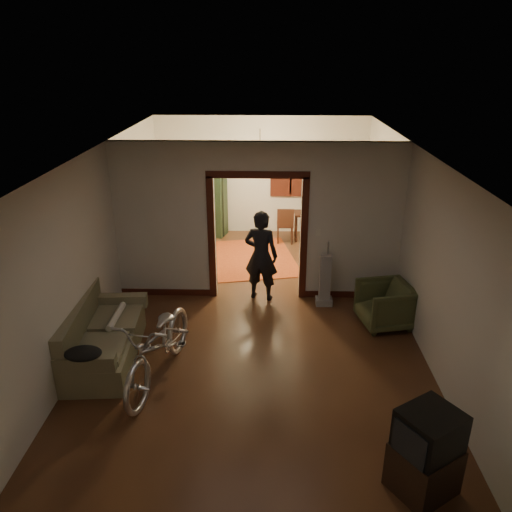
{
  "coord_description": "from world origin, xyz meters",
  "views": [
    {
      "loc": [
        0.2,
        -7.49,
        4.17
      ],
      "look_at": [
        0.0,
        -0.3,
        1.2
      ],
      "focal_mm": 35.0,
      "sensor_mm": 36.0,
      "label": 1
    }
  ],
  "objects_px": {
    "bicycle": "(160,344)",
    "locker": "(208,201)",
    "desk": "(313,226)",
    "armchair": "(385,305)",
    "sofa": "(104,332)",
    "person": "(261,256)"
  },
  "relations": [
    {
      "from": "desk",
      "to": "bicycle",
      "type": "bearing_deg",
      "value": -98.97
    },
    {
      "from": "bicycle",
      "to": "locker",
      "type": "relative_size",
      "value": 1.22
    },
    {
      "from": "armchair",
      "to": "desk",
      "type": "distance_m",
      "value": 4.06
    },
    {
      "from": "bicycle",
      "to": "sofa",
      "type": "bearing_deg",
      "value": 163.95
    },
    {
      "from": "armchair",
      "to": "bicycle",
      "type": "bearing_deg",
      "value": -77.02
    },
    {
      "from": "sofa",
      "to": "desk",
      "type": "relative_size",
      "value": 2.12
    },
    {
      "from": "armchair",
      "to": "person",
      "type": "xyz_separation_m",
      "value": [
        -2.02,
        0.91,
        0.46
      ]
    },
    {
      "from": "locker",
      "to": "desk",
      "type": "height_order",
      "value": "locker"
    },
    {
      "from": "armchair",
      "to": "locker",
      "type": "height_order",
      "value": "locker"
    },
    {
      "from": "sofa",
      "to": "bicycle",
      "type": "distance_m",
      "value": 1.02
    },
    {
      "from": "sofa",
      "to": "desk",
      "type": "distance_m",
      "value": 6.08
    },
    {
      "from": "person",
      "to": "locker",
      "type": "bearing_deg",
      "value": -53.99
    },
    {
      "from": "sofa",
      "to": "person",
      "type": "bearing_deg",
      "value": 37.71
    },
    {
      "from": "armchair",
      "to": "desk",
      "type": "height_order",
      "value": "armchair"
    },
    {
      "from": "sofa",
      "to": "armchair",
      "type": "relative_size",
      "value": 2.35
    },
    {
      "from": "bicycle",
      "to": "armchair",
      "type": "bearing_deg",
      "value": 35.71
    },
    {
      "from": "armchair",
      "to": "locker",
      "type": "distance_m",
      "value": 5.47
    },
    {
      "from": "armchair",
      "to": "person",
      "type": "relative_size",
      "value": 0.48
    },
    {
      "from": "sofa",
      "to": "armchair",
      "type": "bearing_deg",
      "value": 9.99
    },
    {
      "from": "person",
      "to": "desk",
      "type": "height_order",
      "value": "person"
    },
    {
      "from": "sofa",
      "to": "person",
      "type": "height_order",
      "value": "person"
    },
    {
      "from": "locker",
      "to": "bicycle",
      "type": "bearing_deg",
      "value": -73.2
    }
  ]
}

